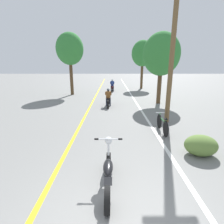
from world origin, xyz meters
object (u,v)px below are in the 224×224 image
at_px(roadside_tree_right_near, 161,54).
at_px(bicycle_parked, 162,124).
at_px(motorcycle_foreground, 108,172).
at_px(motorcycle_rider_lead, 108,99).
at_px(motorcycle_rider_far, 112,87).
at_px(roadside_tree_right_far, 142,54).
at_px(utility_pole, 172,52).
at_px(roadside_tree_left, 69,49).

relative_size(roadside_tree_right_near, bicycle_parked, 3.09).
distance_m(motorcycle_foreground, motorcycle_rider_lead, 9.02).
bearing_deg(motorcycle_rider_far, roadside_tree_right_near, -60.39).
bearing_deg(motorcycle_rider_far, bicycle_parked, -79.99).
bearing_deg(motorcycle_rider_lead, motorcycle_foreground, -88.85).
xyz_separation_m(roadside_tree_right_near, motorcycle_rider_far, (-3.70, 6.50, -3.21)).
distance_m(motorcycle_foreground, bicycle_parked, 4.42).
bearing_deg(roadside_tree_right_far, motorcycle_rider_lead, -111.99).
bearing_deg(bicycle_parked, utility_pole, 66.17).
relative_size(roadside_tree_left, motorcycle_foreground, 3.01).
distance_m(roadside_tree_right_far, motorcycle_foreground, 20.02).
xyz_separation_m(motorcycle_rider_far, bicycle_parked, (2.26, -12.80, -0.16)).
bearing_deg(motorcycle_rider_far, motorcycle_rider_lead, -92.33).
xyz_separation_m(roadside_tree_right_far, motorcycle_rider_lead, (-4.12, -10.21, -3.85)).
relative_size(motorcycle_rider_lead, bicycle_parked, 1.19).
bearing_deg(roadside_tree_left, bicycle_parked, -58.64).
height_order(utility_pole, bicycle_parked, utility_pole).
bearing_deg(bicycle_parked, roadside_tree_left, 121.36).
distance_m(roadside_tree_right_far, motorcycle_rider_lead, 11.66).
height_order(utility_pole, motorcycle_rider_far, utility_pole).
height_order(roadside_tree_right_near, roadside_tree_right_far, roadside_tree_right_far).
bearing_deg(roadside_tree_right_near, motorcycle_rider_far, 119.61).
bearing_deg(bicycle_parked, motorcycle_rider_lead, 115.83).
height_order(roadside_tree_left, motorcycle_rider_far, roadside_tree_left).
height_order(motorcycle_foreground, motorcycle_rider_lead, motorcycle_rider_lead).
distance_m(utility_pole, motorcycle_rider_far, 12.06).
height_order(utility_pole, motorcycle_rider_lead, utility_pole).
xyz_separation_m(roadside_tree_left, motorcycle_rider_far, (4.16, 2.27, -3.92)).
height_order(roadside_tree_right_near, roadside_tree_left, roadside_tree_left).
bearing_deg(roadside_tree_right_far, utility_pole, -93.65).
distance_m(motorcycle_foreground, motorcycle_rider_far, 16.53).
height_order(roadside_tree_right_near, bicycle_parked, roadside_tree_right_near).
xyz_separation_m(utility_pole, bicycle_parked, (-0.66, -1.50, -3.22)).
relative_size(roadside_tree_right_near, roadside_tree_left, 0.89).
bearing_deg(utility_pole, roadside_tree_left, 128.13).
xyz_separation_m(roadside_tree_right_far, bicycle_parked, (-1.56, -15.50, -3.97)).
xyz_separation_m(roadside_tree_right_near, roadside_tree_left, (-7.85, 4.23, 0.71)).
height_order(roadside_tree_right_near, motorcycle_rider_lead, roadside_tree_right_near).
relative_size(roadside_tree_right_near, motorcycle_rider_far, 2.67).
distance_m(utility_pole, roadside_tree_right_far, 14.05).
bearing_deg(roadside_tree_right_far, roadside_tree_right_near, -90.75).
bearing_deg(utility_pole, roadside_tree_right_far, 86.35).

